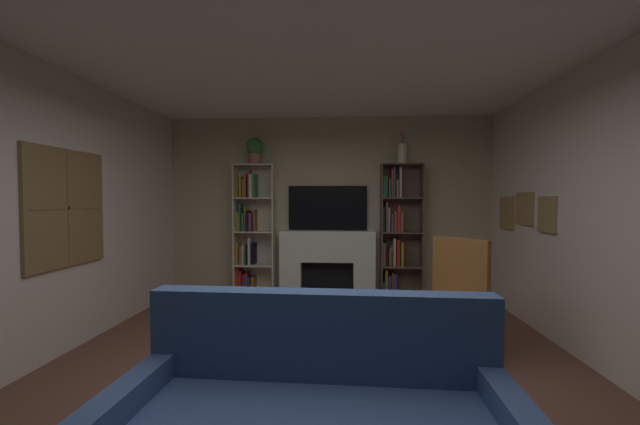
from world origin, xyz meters
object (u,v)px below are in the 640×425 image
object	(u,v)px
bookshelf_right	(396,233)
potted_plant	(255,149)
fireplace	(327,262)
vase_with_flowers	(402,153)
bookshelf_left	(251,232)
coffee_table	(324,357)
tv	(328,208)
armchair	(448,300)

from	to	relation	value
bookshelf_right	potted_plant	world-z (taller)	potted_plant
fireplace	vase_with_flowers	world-z (taller)	vase_with_flowers
bookshelf_left	potted_plant	distance (m)	1.27
bookshelf_left	potted_plant	xyz separation A→B (m)	(0.07, -0.03, 1.27)
bookshelf_left	coffee_table	distance (m)	3.34
fireplace	tv	world-z (taller)	tv
bookshelf_left	bookshelf_right	bearing A→B (deg)	0.29
fireplace	tv	xyz separation A→B (m)	(0.00, 0.10, 0.82)
bookshelf_right	vase_with_flowers	bearing A→B (deg)	-32.58
bookshelf_right	coffee_table	distance (m)	3.23
armchair	potted_plant	bearing A→B (deg)	139.64
bookshelf_right	coffee_table	bearing A→B (deg)	-106.84
bookshelf_left	vase_with_flowers	size ratio (longest dim) A/B	4.33
fireplace	coffee_table	size ratio (longest dim) A/B	1.91
coffee_table	bookshelf_right	bearing A→B (deg)	73.16
tv	coffee_table	distance (m)	3.27
bookshelf_right	armchair	distance (m)	2.10
bookshelf_left	bookshelf_right	size ratio (longest dim) A/B	1.00
armchair	tv	bearing A→B (deg)	120.51
tv	bookshelf_left	world-z (taller)	bookshelf_left
armchair	coffee_table	size ratio (longest dim) A/B	1.41
fireplace	bookshelf_right	size ratio (longest dim) A/B	0.75
potted_plant	armchair	bearing A→B (deg)	-40.36
fireplace	potted_plant	size ratio (longest dim) A/B	3.74
vase_with_flowers	potted_plant	bearing A→B (deg)	180.00
tv	vase_with_flowers	xyz separation A→B (m)	(1.10, -0.12, 0.82)
vase_with_flowers	coffee_table	xyz separation A→B (m)	(-0.99, -2.99, -1.81)
potted_plant	coffee_table	distance (m)	3.74
potted_plant	coffee_table	world-z (taller)	potted_plant
potted_plant	tv	bearing A→B (deg)	6.21
bookshelf_right	armchair	world-z (taller)	bookshelf_right
vase_with_flowers	armchair	world-z (taller)	vase_with_flowers
fireplace	bookshelf_right	distance (m)	1.13
bookshelf_left	coffee_table	world-z (taller)	bookshelf_left
bookshelf_left	bookshelf_right	xyz separation A→B (m)	(2.20, 0.01, -0.00)
bookshelf_right	coffee_table	world-z (taller)	bookshelf_right
armchair	vase_with_flowers	bearing A→B (deg)	94.15
bookshelf_left	vase_with_flowers	world-z (taller)	vase_with_flowers
fireplace	bookshelf_left	bearing A→B (deg)	179.26
potted_plant	armchair	distance (m)	3.53
bookshelf_left	vase_with_flowers	xyz separation A→B (m)	(2.27, -0.03, 1.20)
bookshelf_left	vase_with_flowers	bearing A→B (deg)	-0.85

